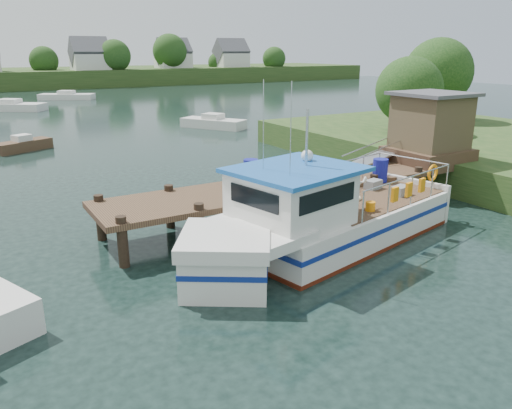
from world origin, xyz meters
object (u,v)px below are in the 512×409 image
moored_d (10,106)px  moored_b (213,123)px  moored_rowboat (23,145)px  lobster_boat (320,220)px  moored_far (67,96)px  dock (389,148)px  moored_c (340,129)px

moored_d → moored_b: bearing=-83.7°
moored_d → moored_rowboat: bearing=-118.3°
moored_rowboat → moored_d: bearing=90.5°
moored_rowboat → moored_b: moored_b is taller
lobster_boat → moored_rowboat: size_ratio=3.04×
moored_far → lobster_boat: bearing=-78.5°
dock → lobster_boat: (-6.12, -3.22, -1.24)m
moored_far → moored_c: bearing=-57.8°
dock → moored_rowboat: (-12.31, 19.79, -1.85)m
dock → moored_d: dock is taller
dock → moored_c: (9.63, 14.55, -1.85)m
lobster_boat → moored_rowboat: lobster_boat is taller
lobster_boat → moored_c: 23.75m
lobster_boat → moored_rowboat: bearing=92.8°
lobster_boat → moored_d: bearing=83.1°
moored_c → dock: bearing=-144.8°
moored_c → moored_far: bearing=86.2°
dock → lobster_boat: bearing=-152.3°
lobster_boat → moored_far: lobster_boat is taller
moored_far → dock: bearing=-72.2°
moored_d → moored_far: bearing=27.4°
moored_b → moored_c: moored_b is taller
moored_c → moored_d: moored_d is taller
lobster_boat → moored_b: (8.69, 25.53, -0.55)m
moored_rowboat → moored_c: (21.94, -5.24, 0.00)m
moored_b → moored_c: bearing=-24.3°
dock → lobster_boat: 7.02m
dock → moored_rowboat: bearing=121.9°
dock → moored_b: (2.57, 22.32, -1.79)m
dock → moored_c: bearing=56.5°
lobster_boat → moored_b: bearing=58.9°
moored_b → dock: bearing=-73.1°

